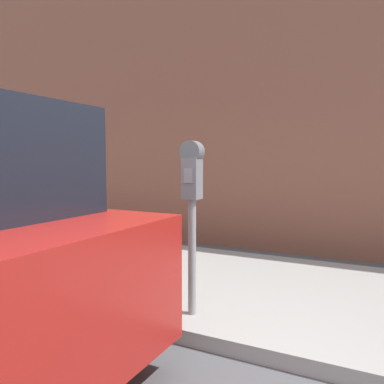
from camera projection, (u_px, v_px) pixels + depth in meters
The scene contains 3 objects.
sidewalk at pixel (218, 284), 4.49m from camera, with size 24.00×2.80×0.13m.
building_facade at pixel (272, 61), 6.27m from camera, with size 24.00×0.30×6.43m.
parking_meter at pixel (192, 197), 3.37m from camera, with size 0.20×0.15×1.59m.
Camera 1 is at (1.68, -1.86, 1.54)m, focal length 35.00 mm.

